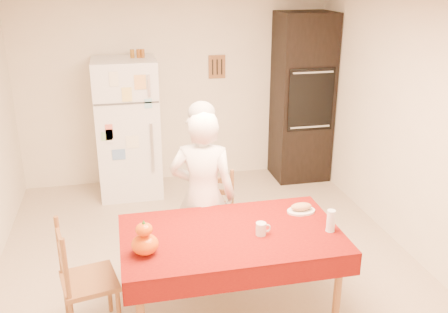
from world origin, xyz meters
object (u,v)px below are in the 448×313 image
object	(u,v)px
bread_plate	(301,211)
pumpkin_lower	(145,244)
coffee_mug	(261,229)
refrigerator	(128,128)
chair_far	(211,217)
oven_cabinet	(302,98)
wine_glass	(331,221)
chair_left	(80,277)
dining_table	(231,241)
seated_woman	(203,196)

from	to	relation	value
bread_plate	pumpkin_lower	bearing A→B (deg)	-163.92
coffee_mug	bread_plate	distance (m)	0.53
refrigerator	bread_plate	world-z (taller)	refrigerator
chair_far	bread_plate	distance (m)	0.90
oven_cabinet	coffee_mug	world-z (taller)	oven_cabinet
pumpkin_lower	wine_glass	xyz separation A→B (m)	(1.43, 0.02, 0.01)
chair_left	pumpkin_lower	distance (m)	0.62
dining_table	chair_far	bearing A→B (deg)	90.48
chair_far	pumpkin_lower	xyz separation A→B (m)	(-0.66, -0.94, 0.33)
refrigerator	bread_plate	xyz separation A→B (m)	(1.34, -2.46, -0.08)
refrigerator	chair_left	world-z (taller)	refrigerator
oven_cabinet	coffee_mug	distance (m)	3.14
oven_cabinet	chair_far	size ratio (longest dim) A/B	2.32
refrigerator	dining_table	world-z (taller)	refrigerator
wine_glass	dining_table	bearing A→B (deg)	169.79
refrigerator	pumpkin_lower	world-z (taller)	refrigerator
wine_glass	bread_plate	world-z (taller)	wine_glass
refrigerator	oven_cabinet	bearing A→B (deg)	1.18
wine_glass	refrigerator	bearing A→B (deg)	117.11
dining_table	bread_plate	xyz separation A→B (m)	(0.66, 0.22, 0.08)
chair_left	coffee_mug	size ratio (longest dim) A/B	9.50
dining_table	pumpkin_lower	bearing A→B (deg)	-166.43
seated_woman	bread_plate	bearing A→B (deg)	169.26
chair_far	chair_left	size ratio (longest dim) A/B	1.00
dining_table	coffee_mug	size ratio (longest dim) A/B	17.00
refrigerator	pumpkin_lower	size ratio (longest dim) A/B	8.64
pumpkin_lower	coffee_mug	bearing A→B (deg)	5.34
pumpkin_lower	chair_far	bearing A→B (deg)	54.67
coffee_mug	bread_plate	xyz separation A→B (m)	(0.44, 0.30, -0.04)
dining_table	coffee_mug	xyz separation A→B (m)	(0.21, -0.08, 0.12)
pumpkin_lower	wine_glass	distance (m)	1.43
refrigerator	coffee_mug	size ratio (longest dim) A/B	17.00
seated_woman	pumpkin_lower	world-z (taller)	seated_woman
chair_far	wine_glass	world-z (taller)	chair_far
pumpkin_lower	wine_glass	bearing A→B (deg)	1.00
coffee_mug	oven_cabinet	bearing A→B (deg)	63.76
pumpkin_lower	refrigerator	bearing A→B (deg)	90.23
pumpkin_lower	bread_plate	bearing A→B (deg)	16.08
chair_far	oven_cabinet	bearing A→B (deg)	69.85
oven_cabinet	bread_plate	distance (m)	2.70
dining_table	chair_left	world-z (taller)	chair_left
refrigerator	seated_woman	world-z (taller)	refrigerator
oven_cabinet	chair_left	bearing A→B (deg)	-135.70
dining_table	seated_woman	size ratio (longest dim) A/B	1.06
oven_cabinet	wine_glass	size ratio (longest dim) A/B	12.50
dining_table	chair_far	xyz separation A→B (m)	(-0.01, 0.77, -0.18)
dining_table	chair_far	size ratio (longest dim) A/B	1.79
refrigerator	dining_table	bearing A→B (deg)	-75.72
chair_left	wine_glass	bearing A→B (deg)	-106.81
oven_cabinet	coffee_mug	size ratio (longest dim) A/B	22.00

